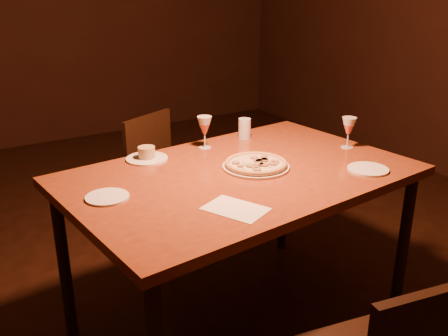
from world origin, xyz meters
TOP-DOWN VIEW (x-y plane):
  - floor at (0.00, 0.00)m, footprint 7.00×7.00m
  - dining_table at (0.28, -0.16)m, footprint 1.65×1.15m
  - chair_far at (0.33, 0.79)m, footprint 0.56×0.56m
  - pizza_plate at (0.37, -0.16)m, footprint 0.31×0.31m
  - ramekin_saucer at (-0.02, 0.22)m, footprint 0.20×0.20m
  - wine_glass_far at (0.31, 0.22)m, footprint 0.08×0.08m
  - wine_glass_right at (0.94, -0.16)m, footprint 0.07×0.07m
  - water_tumbler at (0.58, 0.25)m, footprint 0.07×0.07m
  - side_plate_left at (-0.34, -0.12)m, footprint 0.18×0.18m
  - side_plate_near at (0.79, -0.45)m, footprint 0.19×0.19m
  - menu_card at (0.04, -0.48)m, footprint 0.24×0.28m

SIDE VIEW (x-z plane):
  - floor at x=0.00m, z-range 0.00..0.00m
  - chair_far at x=0.33m, z-range 0.06..0.92m
  - dining_table at x=0.28m, z-range 0.34..1.18m
  - menu_card at x=0.04m, z-range 0.84..0.84m
  - side_plate_left at x=-0.34m, z-range 0.84..0.85m
  - side_plate_near at x=0.79m, z-range 0.84..0.85m
  - pizza_plate at x=0.37m, z-range 0.84..0.87m
  - ramekin_saucer at x=-0.02m, z-range 0.83..0.89m
  - water_tumbler at x=0.58m, z-range 0.84..0.95m
  - wine_glass_right at x=0.94m, z-range 0.84..1.00m
  - wine_glass_far at x=0.31m, z-range 0.84..1.01m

